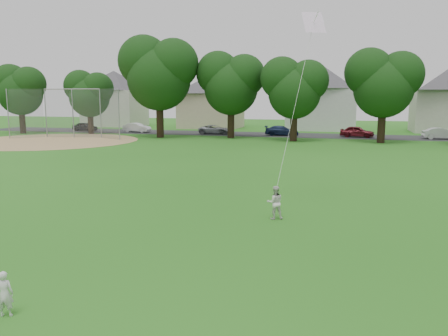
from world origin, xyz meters
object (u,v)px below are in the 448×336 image
(toddler, at_px, (4,294))
(kite, at_px, (295,106))
(older_boy, at_px, (275,203))
(baseball_backstop, at_px, (70,114))

(toddler, distance_m, kite, 11.43)
(older_boy, bearing_deg, kite, -132.01)
(toddler, relative_size, kite, 0.14)
(kite, bearing_deg, older_boy, -111.59)
(older_boy, height_order, kite, kite)
(toddler, xyz_separation_m, older_boy, (4.06, 8.61, 0.14))
(toddler, bearing_deg, older_boy, -136.73)
(toddler, distance_m, baseball_backstop, 42.16)
(toddler, bearing_deg, baseball_backstop, -78.33)
(toddler, height_order, baseball_backstop, baseball_backstop)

